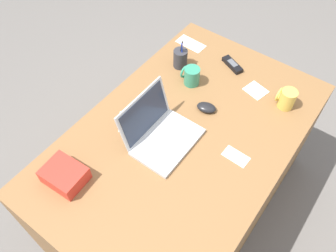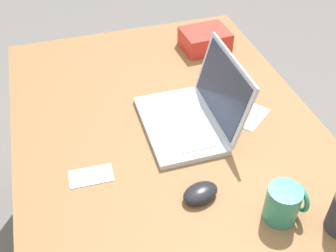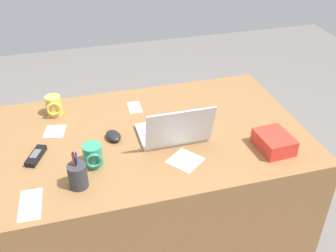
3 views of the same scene
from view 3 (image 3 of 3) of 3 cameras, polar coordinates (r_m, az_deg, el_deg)
The scene contains 13 objects.
ground_plane at distance 2.39m, azimuth -1.91°, elevation -15.45°, with size 6.00×6.00×0.00m, color slate.
desk at distance 2.13m, azimuth -2.09°, elevation -9.04°, with size 1.47×0.93×0.72m, color olive.
laptop at distance 1.84m, azimuth 0.91°, elevation -0.72°, with size 0.32×0.27×0.22m.
computer_mouse at distance 1.87m, azimuth -7.92°, elevation -1.50°, with size 0.06×0.10×0.03m, color black.
coffee_mug_white at distance 2.10m, azimuth -16.26°, elevation 2.85°, with size 0.08×0.09×0.10m.
coffee_mug_tall at distance 1.71m, azimuth -10.86°, elevation -4.22°, with size 0.08×0.09×0.10m.
cordless_phone at distance 1.83m, azimuth -18.63°, elevation -4.13°, with size 0.10×0.15×0.03m.
pen_holder at distance 1.61m, azimuth -12.97°, elevation -7.05°, with size 0.08×0.08×0.17m.
snack_bag at distance 1.84m, azimuth 15.13°, elevation -2.25°, with size 0.14×0.17×0.07m, color red.
paper_note_near_laptop at distance 1.61m, azimuth -19.38°, elevation -10.72°, with size 0.08×0.17×0.00m, color white.
paper_note_left at distance 1.99m, azimuth -16.10°, elevation -0.74°, with size 0.09×0.11×0.00m, color white.
paper_note_right at distance 2.11m, azimuth -4.88°, elevation 2.72°, with size 0.07×0.12×0.00m, color white.
paper_note_front at distance 1.73m, azimuth 2.52°, elevation -5.02°, with size 0.13×0.13×0.00m, color white.
Camera 3 is at (0.35, 1.53, 1.80)m, focal length 41.97 mm.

